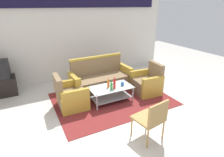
{
  "coord_description": "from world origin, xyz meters",
  "views": [
    {
      "loc": [
        -1.87,
        -3.0,
        2.39
      ],
      "look_at": [
        0.09,
        0.81,
        0.65
      ],
      "focal_mm": 29.38,
      "sensor_mm": 36.0,
      "label": 1
    }
  ],
  "objects": [
    {
      "name": "armchair_left",
      "position": [
        -0.94,
        1.02,
        0.29
      ],
      "size": [
        0.72,
        0.78,
        0.85
      ],
      "rotation": [
        0.0,
        0.0,
        -1.6
      ],
      "color": "#7F6647",
      "rests_on": "rug"
    },
    {
      "name": "wicker_chair",
      "position": [
        0.06,
        -0.84,
        0.49
      ],
      "size": [
        0.55,
        0.55,
        0.84
      ],
      "rotation": [
        0.0,
        0.0,
        0.15
      ],
      "color": "#AD844C",
      "rests_on": "ground"
    },
    {
      "name": "ground_plane",
      "position": [
        0.0,
        0.0,
        0.0
      ],
      "size": [
        14.0,
        14.0,
        0.0
      ],
      "primitive_type": "plane",
      "color": "beige"
    },
    {
      "name": "armchair_right",
      "position": [
        1.23,
        0.82,
        0.29
      ],
      "size": [
        0.75,
        0.8,
        0.85
      ],
      "rotation": [
        0.0,
        0.0,
        1.5
      ],
      "color": "#7F6647",
      "rests_on": "rug"
    },
    {
      "name": "tv_stand",
      "position": [
        -2.5,
        2.55,
        0.26
      ],
      "size": [
        0.8,
        0.5,
        0.52
      ],
      "primitive_type": "cube",
      "color": "black",
      "rests_on": "ground"
    },
    {
      "name": "couch",
      "position": [
        0.14,
        1.62,
        0.32
      ],
      "size": [
        1.82,
        0.8,
        0.96
      ],
      "rotation": [
        0.0,
        0.0,
        3.17
      ],
      "color": "#7F6647",
      "rests_on": "rug"
    },
    {
      "name": "rug",
      "position": [
        0.15,
        0.91,
        0.01
      ],
      "size": [
        3.0,
        2.22,
        0.01
      ],
      "primitive_type": "cube",
      "color": "maroon",
      "rests_on": "ground"
    },
    {
      "name": "bottle_green",
      "position": [
        0.01,
        0.68,
        0.5
      ],
      "size": [
        0.06,
        0.06,
        0.24
      ],
      "color": "#2D8C38",
      "rests_on": "coffee_table"
    },
    {
      "name": "cup",
      "position": [
        0.38,
        0.77,
        0.46
      ],
      "size": [
        0.08,
        0.08,
        0.1
      ],
      "primitive_type": "cylinder",
      "color": "#2659A5",
      "rests_on": "coffee_table"
    },
    {
      "name": "wall_back",
      "position": [
        0.0,
        3.05,
        1.48
      ],
      "size": [
        6.52,
        0.19,
        2.8
      ],
      "color": "silver",
      "rests_on": "ground"
    },
    {
      "name": "coffee_table",
      "position": [
        0.07,
        0.82,
        0.27
      ],
      "size": [
        1.1,
        0.6,
        0.4
      ],
      "color": "silver",
      "rests_on": "rug"
    },
    {
      "name": "bottle_red",
      "position": [
        0.12,
        0.72,
        0.53
      ],
      "size": [
        0.06,
        0.06,
        0.31
      ],
      "color": "red",
      "rests_on": "coffee_table"
    },
    {
      "name": "bottle_orange",
      "position": [
        0.01,
        0.85,
        0.5
      ],
      "size": [
        0.06,
        0.06,
        0.24
      ],
      "color": "#D85919",
      "rests_on": "coffee_table"
    }
  ]
}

